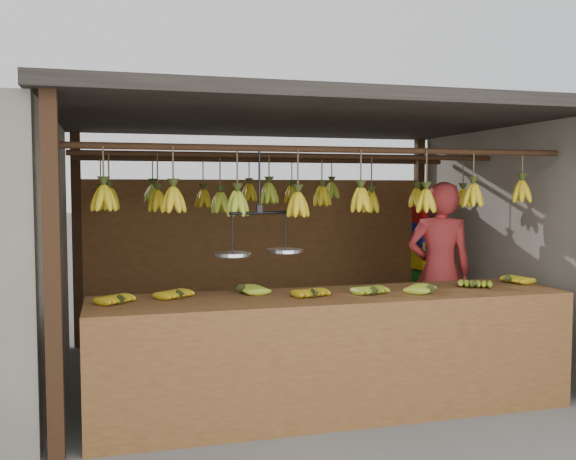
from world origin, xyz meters
name	(u,v)px	position (x,y,z in m)	size (l,w,h in m)	color
ground	(297,371)	(0.00, 0.00, 0.00)	(80.00, 80.00, 0.00)	#5B5B57
stall	(287,160)	(0.00, 0.33, 1.97)	(4.30, 3.30, 2.40)	black
counter	(339,322)	(-0.03, -1.23, 0.71)	(3.63, 0.83, 0.96)	brown
hanging_bananas	(296,198)	(-0.01, -0.01, 1.62)	(3.62, 2.25, 0.39)	gold
balance_scale	(260,247)	(-0.58, -1.00, 1.27)	(0.71, 0.42, 0.79)	black
vendor	(439,272)	(1.46, -0.02, 0.88)	(0.64, 0.42, 1.76)	#BF3333
bag_bundles	(420,247)	(1.94, 1.35, 1.00)	(0.08, 0.26, 1.26)	red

